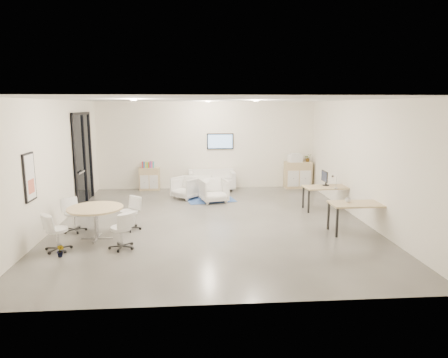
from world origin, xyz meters
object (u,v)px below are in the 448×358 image
at_px(loveseat, 212,181).
at_px(armchair_right, 214,189).
at_px(sideboard_left, 150,179).
at_px(desk_front, 360,206).
at_px(sideboard_right, 298,175).
at_px(desk_rear, 327,189).
at_px(armchair_left, 186,187).
at_px(round_table, 95,211).

height_order(loveseat, armchair_right, armchair_right).
height_order(sideboard_left, desk_front, sideboard_left).
xyz_separation_m(sideboard_right, armchair_right, (-3.24, -1.99, -0.09)).
bearing_deg(desk_rear, armchair_left, 151.41).
height_order(desk_rear, desk_front, desk_front).
bearing_deg(armchair_right, loveseat, 76.50).
bearing_deg(sideboard_right, armchair_right, -148.49).
bearing_deg(desk_front, sideboard_right, 91.36).
height_order(sideboard_right, round_table, sideboard_right).
relative_size(sideboard_right, round_table, 0.79).
xyz_separation_m(armchair_right, desk_rear, (3.28, -1.25, 0.23)).
distance_m(sideboard_right, armchair_left, 4.38).
height_order(sideboard_right, desk_front, sideboard_right).
relative_size(armchair_left, desk_rear, 0.56).
bearing_deg(round_table, sideboard_right, 41.53).
relative_size(sideboard_left, desk_rear, 0.58).
xyz_separation_m(loveseat, desk_rear, (3.28, -3.08, 0.29)).
bearing_deg(round_table, armchair_left, 63.72).
xyz_separation_m(loveseat, desk_front, (3.35, -5.24, 0.32)).
height_order(desk_rear, round_table, round_table).
xyz_separation_m(sideboard_right, loveseat, (-3.25, -0.16, -0.15)).
distance_m(sideboard_left, armchair_right, 3.05).
distance_m(sideboard_left, desk_front, 7.83).
height_order(sideboard_right, armchair_right, sideboard_right).
height_order(armchair_left, desk_front, armchair_left).
distance_m(loveseat, desk_front, 6.23).
bearing_deg(loveseat, sideboard_right, 1.04).
xyz_separation_m(sideboard_left, armchair_left, (1.36, -1.46, -0.01)).
height_order(armchair_left, desk_rear, armchair_left).
bearing_deg(armchair_left, desk_rear, 18.58).
bearing_deg(desk_front, round_table, -179.46).
bearing_deg(round_table, sideboard_left, 83.47).
distance_m(sideboard_left, armchair_left, 1.99).
height_order(sideboard_right, loveseat, sideboard_right).
relative_size(sideboard_right, loveseat, 0.58).
bearing_deg(loveseat, armchair_left, -127.63).
xyz_separation_m(armchair_left, desk_rear, (4.18, -1.83, 0.24)).
bearing_deg(desk_front, armchair_left, 137.05).
xyz_separation_m(armchair_left, desk_front, (4.26, -3.99, 0.27)).
relative_size(sideboard_left, round_table, 0.65).
distance_m(loveseat, desk_rear, 4.51).
bearing_deg(loveseat, sideboard_left, 172.98).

